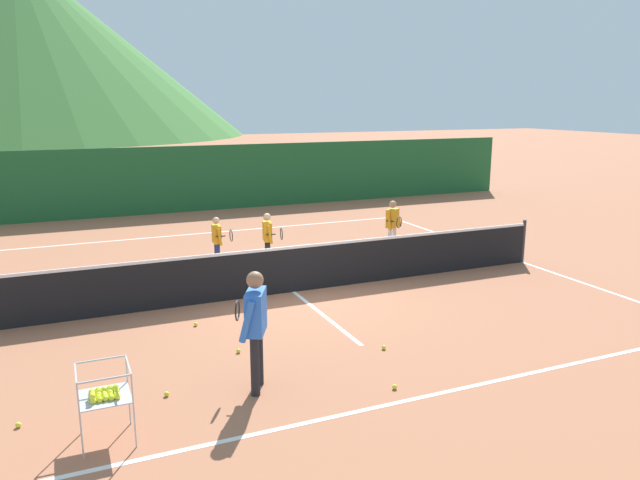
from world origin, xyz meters
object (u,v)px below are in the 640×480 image
tennis_ball_2 (395,387)px  tennis_ball_7 (196,324)px  student_1 (268,235)px  ball_cart (104,394)px  tennis_net (293,268)px  student_2 (393,222)px  tennis_ball_1 (18,425)px  tennis_ball_3 (384,347)px  instructor (255,320)px  tennis_ball_5 (239,351)px  tennis_ball_0 (167,394)px  student_0 (217,237)px

tennis_ball_2 → tennis_ball_7: same height
student_1 → tennis_ball_7: bearing=-127.2°
ball_cart → student_1: bearing=57.3°
tennis_net → ball_cart: bearing=-132.1°
tennis_ball_2 → student_2: bearing=60.3°
student_2 → tennis_ball_1: bearing=-145.8°
tennis_ball_3 → tennis_net: bearing=94.2°
instructor → student_2: (5.54, 5.95, -0.18)m
tennis_ball_2 → ball_cart: bearing=176.9°
tennis_ball_3 → tennis_ball_7: (-2.51, 2.20, 0.00)m
tennis_ball_5 → tennis_ball_7: size_ratio=1.00×
student_2 → tennis_ball_0: 8.82m
student_1 → ball_cart: size_ratio=1.44×
tennis_ball_1 → tennis_ball_7: 3.68m
tennis_ball_3 → tennis_ball_2: bearing=-113.1°
instructor → tennis_ball_5: (0.11, 1.29, -0.97)m
instructor → student_2: 8.13m
tennis_ball_0 → tennis_ball_3: bearing=3.8°
instructor → tennis_ball_3: 2.51m
student_1 → ball_cart: (-4.12, -6.42, -0.20)m
student_0 → tennis_ball_0: bearing=-110.2°
student_2 → tennis_ball_5: student_2 is taller
student_1 → tennis_ball_5: student_1 is taller
tennis_ball_2 → tennis_ball_7: size_ratio=1.00×
student_0 → tennis_ball_3: bearing=-78.3°
instructor → ball_cart: (-1.98, -0.54, -0.42)m
tennis_net → tennis_ball_0: 4.80m
instructor → tennis_ball_2: bearing=-23.3°
student_2 → tennis_ball_3: student_2 is taller
tennis_ball_1 → instructor: bearing=-3.6°
tennis_net → tennis_ball_3: (0.25, -3.35, -0.47)m
student_1 → tennis_ball_5: (-2.04, -4.59, -0.75)m
student_1 → tennis_ball_3: student_1 is taller
student_0 → instructor: bearing=-99.4°
tennis_ball_0 → tennis_ball_3: size_ratio=1.00×
student_1 → tennis_ball_2: 6.68m
instructor → student_1: bearing=69.9°
tennis_net → ball_cart: size_ratio=13.36×
tennis_net → student_2: (3.53, 2.09, 0.32)m
student_0 → tennis_ball_2: (0.67, -7.06, -0.70)m
student_1 → tennis_ball_1: size_ratio=19.08×
tennis_ball_0 → student_1: bearing=59.4°
tennis_ball_0 → student_0: bearing=69.8°
tennis_net → tennis_ball_0: tennis_net is taller
tennis_ball_2 → tennis_ball_3: 1.36m
student_0 → tennis_ball_0: size_ratio=17.81×
tennis_ball_0 → tennis_ball_7: same height
tennis_net → tennis_ball_7: (-2.27, -1.15, -0.47)m
student_0 → tennis_ball_7: (-1.31, -3.61, -0.70)m
tennis_net → tennis_ball_2: 4.63m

